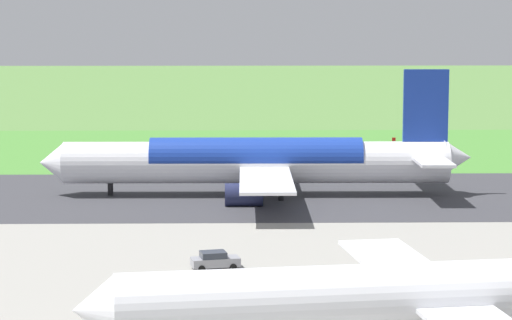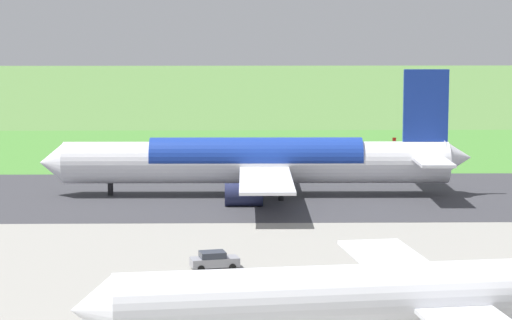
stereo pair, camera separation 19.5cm
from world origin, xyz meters
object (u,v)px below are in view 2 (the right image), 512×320
airliner_parked_mid (433,294)px  airliner_main (259,161)px  traffic_cone_orange (374,154)px  service_car_followme (214,260)px  no_stopping_sign (394,144)px

airliner_parked_mid → airliner_main: bearing=-80.7°
airliner_parked_mid → traffic_cone_orange: 102.23m
airliner_parked_mid → service_car_followme: (14.99, -22.78, -2.89)m
service_car_followme → traffic_cone_orange: size_ratio=8.18×
service_car_followme → no_stopping_sign: bearing=-108.9°
traffic_cone_orange → service_car_followme: bearing=72.8°
airliner_main → service_car_followme: (4.77, 39.52, -3.51)m
traffic_cone_orange → no_stopping_sign: bearing=-136.9°
airliner_parked_mid → no_stopping_sign: bearing=-97.2°
airliner_parked_mid → service_car_followme: size_ratio=10.41×
airliner_parked_mid → traffic_cone_orange: airliner_parked_mid is taller
airliner_parked_mid → no_stopping_sign: airliner_parked_mid is taller
airliner_parked_mid → service_car_followme: airliner_parked_mid is taller
airliner_parked_mid → no_stopping_sign: 106.19m
airliner_main → traffic_cone_orange: bearing=-116.4°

